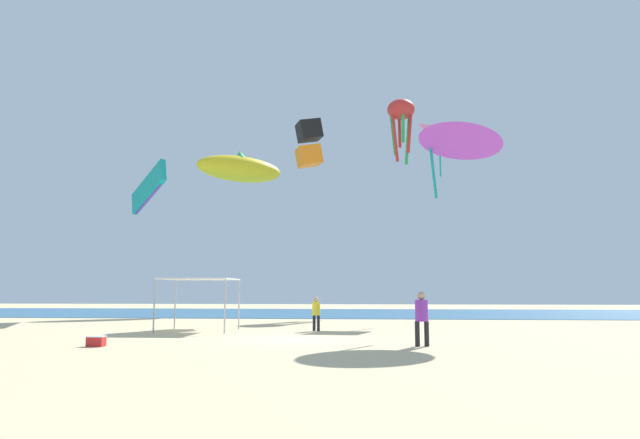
% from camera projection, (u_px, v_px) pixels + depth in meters
% --- Properties ---
extents(ground, '(110.00, 110.00, 0.10)m').
position_uv_depth(ground, '(291.00, 341.00, 21.62)').
color(ground, '#D1BA8C').
extents(ocean_strip, '(110.00, 19.54, 0.03)m').
position_uv_depth(ocean_strip, '(331.00, 313.00, 46.44)').
color(ocean_strip, '#28608C').
rests_on(ocean_strip, ground).
extents(canopy_tent, '(3.32, 2.83, 2.46)m').
position_uv_depth(canopy_tent, '(199.00, 281.00, 26.25)').
color(canopy_tent, '#B2B2B7').
rests_on(canopy_tent, ground).
extents(person_near_tent, '(0.49, 0.44, 1.85)m').
position_uv_depth(person_near_tent, '(422.00, 314.00, 18.99)').
color(person_near_tent, black).
rests_on(person_near_tent, ground).
extents(person_leftmost, '(0.38, 0.38, 1.60)m').
position_uv_depth(person_leftmost, '(316.00, 311.00, 26.15)').
color(person_leftmost, black).
rests_on(person_leftmost, ground).
extents(cooler_box, '(0.57, 0.37, 0.35)m').
position_uv_depth(cooler_box, '(96.00, 341.00, 18.85)').
color(cooler_box, red).
rests_on(cooler_box, ground).
extents(kite_box_black, '(2.08, 1.96, 3.30)m').
position_uv_depth(kite_box_black, '(309.00, 143.00, 37.50)').
color(kite_box_black, black).
extents(kite_delta_purple, '(5.25, 5.25, 3.41)m').
position_uv_depth(kite_delta_purple, '(461.00, 135.00, 24.63)').
color(kite_delta_purple, purple).
extents(kite_diamond_pink, '(2.95, 2.99, 3.55)m').
position_uv_depth(kite_diamond_pink, '(439.00, 133.00, 38.24)').
color(kite_diamond_pink, pink).
extents(kite_octopus_red, '(2.71, 2.71, 5.67)m').
position_uv_depth(kite_octopus_red, '(401.00, 113.00, 48.29)').
color(kite_octopus_red, red).
extents(kite_parafoil_teal, '(4.10, 4.32, 3.39)m').
position_uv_depth(kite_parafoil_teal, '(148.00, 188.00, 39.35)').
color(kite_parafoil_teal, teal).
extents(kite_inflatable_yellow, '(7.95, 6.77, 3.13)m').
position_uv_depth(kite_inflatable_yellow, '(240.00, 169.00, 48.17)').
color(kite_inflatable_yellow, yellow).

